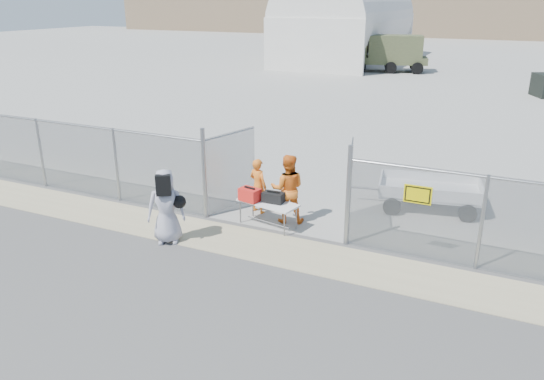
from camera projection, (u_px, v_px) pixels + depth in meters
The scene contains 14 objects.
ground at pixel (235, 262), 12.09m from camera, with size 160.00×160.00×0.00m, color #414141.
tarmac_inside at pixel (459, 65), 47.85m from camera, with size 160.00×80.00×0.01m, color #989790.
dirt_strip at pixel (255, 245), 12.94m from camera, with size 44.00×1.60×0.01m, color tan.
distant_hills at pixel (531, 7), 74.99m from camera, with size 140.00×6.00×9.00m, color #7F684F, non-canonical shape.
chain_link_fence at pixel (272, 190), 13.42m from camera, with size 40.00×0.20×2.20m, color gray, non-canonical shape.
quonset_hangar at pixel (348, 17), 48.76m from camera, with size 9.00×18.00×8.00m, color silver, non-canonical shape.
folding_table at pixel (268, 214), 13.89m from camera, with size 1.61×0.67×0.68m, color white, non-canonical shape.
orange_bag at pixel (250, 195), 13.82m from camera, with size 0.53×0.35×0.33m, color red.
black_duffel at pixel (273, 197), 13.72m from camera, with size 0.55×0.32×0.26m, color black.
security_worker_left at pixel (258, 186), 14.67m from camera, with size 0.57×0.37×1.56m, color orange.
security_worker_right at pixel (288, 189), 13.99m from camera, with size 0.91×0.71×1.87m, color orange.
visitor at pixel (166, 206), 12.82m from camera, with size 0.91×0.59×1.86m, color #9B9BA8.
utility_trailer at pixel (429, 193), 15.07m from camera, with size 3.64×1.88×0.88m, color white, non-canonical shape.
military_truck at pixel (389, 54), 42.73m from camera, with size 6.05×2.23×2.88m, color #494F30, non-canonical shape.
Camera 1 is at (5.33, -9.42, 5.68)m, focal length 35.00 mm.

